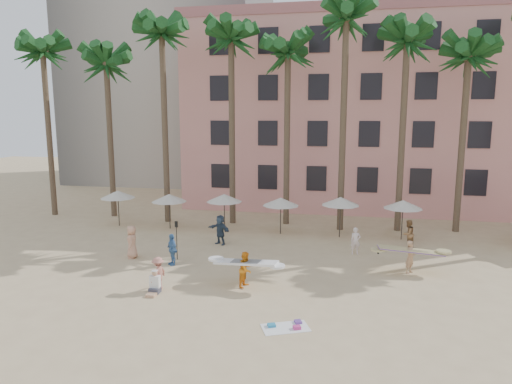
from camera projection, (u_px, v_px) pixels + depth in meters
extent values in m
plane|color=#D1B789|center=(263.00, 311.00, 19.11)|extent=(120.00, 120.00, 0.00)
cube|color=pink|center=(388.00, 115.00, 41.59)|extent=(35.00, 14.00, 16.00)
cylinder|color=brown|center=(49.00, 135.00, 36.26)|extent=(0.44, 0.44, 13.00)
cylinder|color=brown|center=(110.00, 141.00, 35.89)|extent=(0.44, 0.44, 12.00)
cylinder|color=brown|center=(165.00, 129.00, 33.82)|extent=(0.44, 0.44, 14.00)
cylinder|color=brown|center=(232.00, 133.00, 33.41)|extent=(0.44, 0.44, 13.50)
cylinder|color=brown|center=(287.00, 140.00, 33.23)|extent=(0.44, 0.44, 12.50)
cylinder|color=brown|center=(343.00, 127.00, 31.34)|extent=(0.44, 0.44, 14.50)
cylinder|color=brown|center=(402.00, 138.00, 31.21)|extent=(0.44, 0.44, 13.00)
cylinder|color=brown|center=(462.00, 146.00, 31.03)|extent=(0.44, 0.44, 12.00)
cylinder|color=#332B23|center=(119.00, 209.00, 33.42)|extent=(0.07, 0.07, 2.50)
cone|color=silver|center=(118.00, 194.00, 33.24)|extent=(2.50, 2.50, 0.55)
cylinder|color=#332B23|center=(170.00, 212.00, 32.59)|extent=(0.07, 0.07, 2.40)
cone|color=silver|center=(169.00, 198.00, 32.41)|extent=(2.50, 2.50, 0.55)
cylinder|color=#332B23|center=(224.00, 213.00, 32.02)|extent=(0.07, 0.07, 2.50)
cone|color=silver|center=(224.00, 198.00, 31.83)|extent=(2.50, 2.50, 0.55)
cylinder|color=#332B23|center=(281.00, 217.00, 31.18)|extent=(0.07, 0.07, 2.40)
cone|color=silver|center=(281.00, 202.00, 31.01)|extent=(2.50, 2.50, 0.55)
cylinder|color=#332B23|center=(340.00, 218.00, 30.32)|extent=(0.07, 0.07, 2.60)
cone|color=silver|center=(341.00, 201.00, 30.13)|extent=(2.50, 2.50, 0.55)
cylinder|color=#332B23|center=(402.00, 221.00, 29.77)|extent=(0.07, 0.07, 2.50)
cone|color=silver|center=(403.00, 204.00, 29.59)|extent=(2.50, 2.50, 0.55)
cube|color=white|center=(285.00, 328.00, 17.57)|extent=(2.05, 1.62, 0.02)
cube|color=teal|center=(272.00, 325.00, 17.65)|extent=(0.37, 0.35, 0.10)
cube|color=#CF3988|center=(297.00, 327.00, 17.45)|extent=(0.34, 0.31, 0.12)
cube|color=#683F98|center=(298.00, 322.00, 17.98)|extent=(0.36, 0.38, 0.08)
imported|color=tan|center=(410.00, 257.00, 23.52)|extent=(0.70, 0.75, 1.72)
cube|color=#C6B97C|center=(411.00, 250.00, 23.46)|extent=(3.33, 1.03, 0.39)
imported|color=orange|center=(246.00, 269.00, 21.67)|extent=(0.84, 0.97, 1.71)
cube|color=white|center=(246.00, 262.00, 21.62)|extent=(3.17, 1.20, 0.32)
imported|color=silver|center=(356.00, 241.00, 26.71)|extent=(0.65, 0.49, 1.59)
imported|color=#304255|center=(220.00, 230.00, 28.72)|extent=(1.80, 1.33, 1.89)
imported|color=#4E80B8|center=(172.00, 249.00, 24.79)|extent=(1.03, 1.02, 1.75)
imported|color=tan|center=(132.00, 242.00, 25.99)|extent=(0.90, 1.08, 1.89)
imported|color=olive|center=(408.00, 234.00, 27.90)|extent=(1.08, 1.09, 1.77)
imported|color=tan|center=(158.00, 274.00, 21.27)|extent=(0.80, 1.13, 1.59)
cylinder|color=black|center=(177.00, 242.00, 25.67)|extent=(0.04, 0.04, 2.10)
cube|color=black|center=(176.00, 224.00, 25.50)|extent=(0.18, 0.03, 0.35)
cube|color=#3F3F4C|center=(155.00, 290.00, 21.00)|extent=(0.47, 0.44, 0.25)
cube|color=tan|center=(152.00, 295.00, 20.65)|extent=(0.42, 0.47, 0.13)
cube|color=white|center=(155.00, 282.00, 20.98)|extent=(0.46, 0.27, 0.58)
sphere|color=tan|center=(155.00, 273.00, 20.91)|extent=(0.25, 0.25, 0.25)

